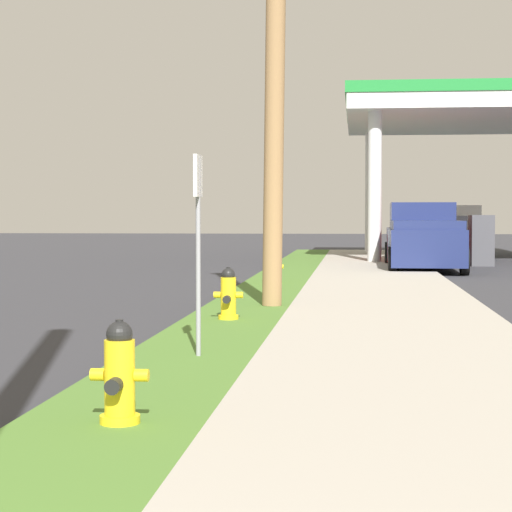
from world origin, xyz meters
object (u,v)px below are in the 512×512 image
Objects in this scene: truck_teal_at_far_bay at (437,231)px; fire_hydrant_second at (228,297)px; fire_hydrant_nearest at (119,378)px; street_sign_post at (198,213)px; truck_white_on_apron at (454,232)px; truck_navy_at_forecourt at (423,239)px; fire_hydrant_third at (274,268)px; car_red_by_far_pump at (417,242)px; car_black_by_near_pump at (439,239)px; utility_pole_midground at (275,38)px.

fire_hydrant_second is at bearing -100.68° from truck_teal_at_far_bay.
truck_teal_at_far_bay is at bearing 81.59° from fire_hydrant_nearest.
street_sign_post is 29.11m from truck_white_on_apron.
truck_white_on_apron is (1.91, 10.43, 0.00)m from truck_navy_at_forecourt.
fire_hydrant_third is 11.17m from street_sign_post.
truck_white_on_apron is at bearing 77.21° from fire_hydrant_second.
fire_hydrant_nearest is 35.32m from truck_teal_at_far_bay.
car_red_by_far_pump is 0.85× the size of truck_navy_at_forecourt.
truck_white_on_apron is (0.87, 3.43, 0.19)m from car_black_by_near_pump.
car_black_by_near_pump is (4.69, 28.46, 0.28)m from fire_hydrant_nearest.
car_black_by_near_pump is at bearing 71.14° from fire_hydrant_third.
truck_white_on_apron is at bearing 79.61° from truck_navy_at_forecourt.
fire_hydrant_nearest is at bearing -90.45° from street_sign_post.
car_red_by_far_pump is 10.09m from truck_teal_at_far_bay.
fire_hydrant_third is 0.16× the size of car_black_by_near_pump.
car_red_by_far_pump is at bearing 78.09° from fire_hydrant_second.
truck_white_on_apron is (5.68, 25.02, 0.47)m from fire_hydrant_second.
fire_hydrant_second is at bearing -103.94° from utility_pole_midground.
street_sign_post is at bearing -101.27° from truck_navy_at_forecourt.
truck_white_on_apron is (5.18, 22.99, -3.56)m from utility_pole_midground.
street_sign_post is 18.51m from truck_navy_at_forecourt.
fire_hydrant_third is at bearing -108.86° from car_black_by_near_pump.
utility_pole_midground reaches higher than fire_hydrant_nearest.
fire_hydrant_third is 0.09× the size of utility_pole_midground.
truck_navy_at_forecourt is (3.26, 12.56, -3.56)m from utility_pole_midground.
fire_hydrant_second is 0.14× the size of truck_teal_at_far_bay.
truck_teal_at_far_bay is (4.79, 26.04, -3.56)m from utility_pole_midground.
truck_white_on_apron is (5.66, 17.47, 0.47)m from fire_hydrant_third.
fire_hydrant_nearest is at bearing -99.88° from truck_white_on_apron.
utility_pole_midground is 1.86× the size of car_red_by_far_pump.
truck_teal_at_far_bay reaches higher than car_black_by_near_pump.
utility_pole_midground is 1.57× the size of truck_navy_at_forecourt.
fire_hydrant_third is at bearing 95.01° from utility_pole_midground.
fire_hydrant_third is at bearing 90.68° from street_sign_post.
fire_hydrant_nearest is 0.09× the size of utility_pole_midground.
truck_teal_at_far_bay is at bearing 97.24° from truck_white_on_apron.
truck_navy_at_forecourt is at bearing 78.73° from street_sign_post.
fire_hydrant_second is 22.11m from car_black_by_near_pump.
street_sign_post reaches higher than fire_hydrant_second.
street_sign_post reaches higher than truck_teal_at_far_bay.
street_sign_post reaches higher than truck_navy_at_forecourt.
fire_hydrant_nearest is at bearing -98.41° from truck_teal_at_far_bay.
truck_navy_at_forecourt is at bearing -90.75° from car_red_by_far_pump.
utility_pole_midground reaches higher than car_red_by_far_pump.
utility_pole_midground is at bearing -101.65° from car_red_by_far_pump.
car_red_by_far_pump is (3.79, 10.53, 0.28)m from fire_hydrant_third.
fire_hydrant_second is 0.14× the size of truck_navy_at_forecourt.
utility_pole_midground is (0.38, 8.90, 4.02)m from fire_hydrant_nearest.
truck_white_on_apron reaches higher than car_black_by_near_pump.
utility_pole_midground is at bearing -102.43° from car_black_by_near_pump.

